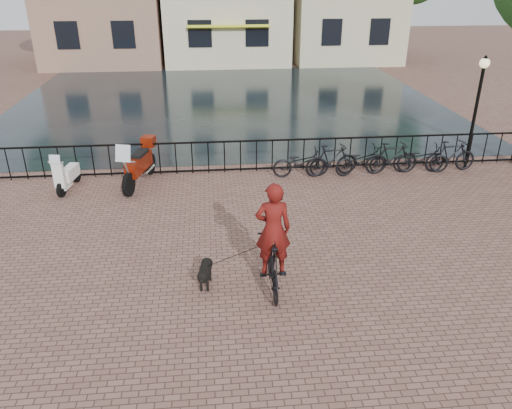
{
  "coord_description": "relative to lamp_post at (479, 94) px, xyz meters",
  "views": [
    {
      "loc": [
        -0.94,
        -6.68,
        5.81
      ],
      "look_at": [
        0.0,
        3.0,
        1.2
      ],
      "focal_mm": 35.0,
      "sensor_mm": 36.0,
      "label": 1
    }
  ],
  "objects": [
    {
      "name": "ground",
      "position": [
        -7.2,
        -7.6,
        -2.38
      ],
      "size": [
        100.0,
        100.0,
        0.0
      ],
      "primitive_type": "plane",
      "color": "brown",
      "rests_on": "ground"
    },
    {
      "name": "canal_water",
      "position": [
        -7.2,
        9.7,
        -2.38
      ],
      "size": [
        20.0,
        20.0,
        0.0
      ],
      "primitive_type": "plane",
      "color": "black",
      "rests_on": "ground"
    },
    {
      "name": "railing",
      "position": [
        -7.2,
        0.4,
        -1.87
      ],
      "size": [
        20.0,
        0.05,
        1.02
      ],
      "color": "black",
      "rests_on": "ground"
    },
    {
      "name": "lamp_post",
      "position": [
        0.0,
        0.0,
        0.0
      ],
      "size": [
        0.3,
        0.3,
        3.45
      ],
      "color": "black",
      "rests_on": "ground"
    },
    {
      "name": "cyclist",
      "position": [
        -7.01,
        -5.98,
        -1.37
      ],
      "size": [
        0.85,
        1.95,
        2.65
      ],
      "rotation": [
        0.0,
        0.0,
        3.12
      ],
      "color": "black",
      "rests_on": "ground"
    },
    {
      "name": "dog",
      "position": [
        -8.34,
        -5.79,
        -2.09
      ],
      "size": [
        0.39,
        0.88,
        0.57
      ],
      "rotation": [
        0.0,
        0.0,
        -0.14
      ],
      "color": "black",
      "rests_on": "ground"
    },
    {
      "name": "motorcycle",
      "position": [
        -10.23,
        -0.34,
        -1.59
      ],
      "size": [
        1.07,
        2.25,
        1.57
      ],
      "rotation": [
        0.0,
        0.0,
        -0.26
      ],
      "color": "maroon",
      "rests_on": "ground"
    },
    {
      "name": "scooter",
      "position": [
        -12.24,
        -0.49,
        -1.73
      ],
      "size": [
        0.62,
        1.43,
        1.29
      ],
      "rotation": [
        0.0,
        0.0,
        -0.16
      ],
      "color": "white",
      "rests_on": "ground"
    },
    {
      "name": "parked_bike_0",
      "position": [
        -5.4,
        -0.2,
        -1.93
      ],
      "size": [
        1.72,
        0.6,
        0.9
      ],
      "primitive_type": "imported",
      "rotation": [
        0.0,
        0.0,
        1.57
      ],
      "color": "black",
      "rests_on": "ground"
    },
    {
      "name": "parked_bike_1",
      "position": [
        -4.45,
        -0.2,
        -1.88
      ],
      "size": [
        1.71,
        0.7,
        1.0
      ],
      "primitive_type": "imported",
      "rotation": [
        0.0,
        0.0,
        1.71
      ],
      "color": "black",
      "rests_on": "ground"
    },
    {
      "name": "parked_bike_2",
      "position": [
        -3.5,
        -0.2,
        -1.93
      ],
      "size": [
        1.79,
        0.87,
        0.9
      ],
      "primitive_type": "imported",
      "rotation": [
        0.0,
        0.0,
        1.73
      ],
      "color": "black",
      "rests_on": "ground"
    },
    {
      "name": "parked_bike_3",
      "position": [
        -2.55,
        -0.2,
        -1.88
      ],
      "size": [
        1.68,
        0.52,
        1.0
      ],
      "primitive_type": "imported",
      "rotation": [
        0.0,
        0.0,
        1.6
      ],
      "color": "black",
      "rests_on": "ground"
    },
    {
      "name": "parked_bike_4",
      "position": [
        -1.6,
        -0.2,
        -1.93
      ],
      "size": [
        1.77,
        0.79,
        0.9
      ],
      "primitive_type": "imported",
      "rotation": [
        0.0,
        0.0,
        1.45
      ],
      "color": "black",
      "rests_on": "ground"
    },
    {
      "name": "parked_bike_5",
      "position": [
        -0.65,
        -0.2,
        -1.88
      ],
      "size": [
        1.69,
        0.58,
        1.0
      ],
      "primitive_type": "imported",
      "rotation": [
        0.0,
        0.0,
        1.64
      ],
      "color": "black",
      "rests_on": "ground"
    }
  ]
}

